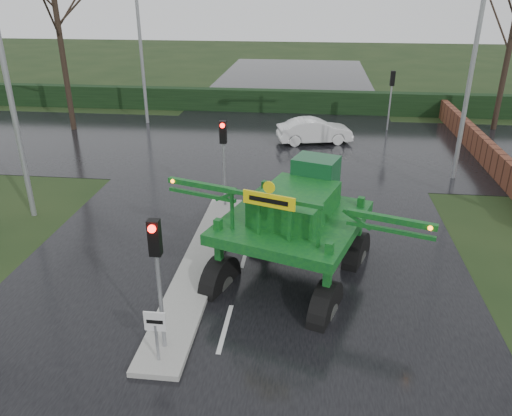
# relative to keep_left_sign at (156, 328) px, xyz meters

# --- Properties ---
(ground) EXTENTS (140.00, 140.00, 0.00)m
(ground) POSITION_rel_keep_left_sign_xyz_m (1.30, 1.50, -1.06)
(ground) COLOR black
(ground) RESTS_ON ground
(road_main) EXTENTS (14.00, 80.00, 0.02)m
(road_main) POSITION_rel_keep_left_sign_xyz_m (1.30, 11.50, -1.05)
(road_main) COLOR black
(road_main) RESTS_ON ground
(road_cross) EXTENTS (80.00, 12.00, 0.02)m
(road_cross) POSITION_rel_keep_left_sign_xyz_m (1.30, 17.50, -1.05)
(road_cross) COLOR black
(road_cross) RESTS_ON ground
(median_island) EXTENTS (1.20, 10.00, 0.16)m
(median_island) POSITION_rel_keep_left_sign_xyz_m (0.00, 4.50, -0.97)
(median_island) COLOR gray
(median_island) RESTS_ON ground
(hedge_row) EXTENTS (44.00, 0.90, 1.50)m
(hedge_row) POSITION_rel_keep_left_sign_xyz_m (1.30, 25.50, -0.31)
(hedge_row) COLOR black
(hedge_row) RESTS_ON ground
(brick_wall) EXTENTS (0.40, 20.00, 1.20)m
(brick_wall) POSITION_rel_keep_left_sign_xyz_m (11.80, 17.50, -0.46)
(brick_wall) COLOR #592D1E
(brick_wall) RESTS_ON ground
(keep_left_sign) EXTENTS (0.50, 0.07, 1.35)m
(keep_left_sign) POSITION_rel_keep_left_sign_xyz_m (0.00, 0.00, 0.00)
(keep_left_sign) COLOR gray
(keep_left_sign) RESTS_ON ground
(traffic_signal_near) EXTENTS (0.26, 0.33, 3.52)m
(traffic_signal_near) POSITION_rel_keep_left_sign_xyz_m (0.00, 0.49, 1.53)
(traffic_signal_near) COLOR gray
(traffic_signal_near) RESTS_ON ground
(traffic_signal_mid) EXTENTS (0.26, 0.33, 3.52)m
(traffic_signal_mid) POSITION_rel_keep_left_sign_xyz_m (0.00, 8.99, 1.53)
(traffic_signal_mid) COLOR gray
(traffic_signal_mid) RESTS_ON ground
(traffic_signal_far) EXTENTS (0.26, 0.33, 3.52)m
(traffic_signal_far) POSITION_rel_keep_left_sign_xyz_m (7.80, 21.51, 1.53)
(traffic_signal_far) COLOR gray
(traffic_signal_far) RESTS_ON ground
(street_light_left_near) EXTENTS (3.85, 0.30, 10.00)m
(street_light_left_near) POSITION_rel_keep_left_sign_xyz_m (-6.89, 7.50, 4.93)
(street_light_left_near) COLOR gray
(street_light_left_near) RESTS_ON ground
(street_light_right) EXTENTS (3.85, 0.30, 10.00)m
(street_light_right) POSITION_rel_keep_left_sign_xyz_m (9.49, 13.50, 4.93)
(street_light_right) COLOR gray
(street_light_right) RESTS_ON ground
(street_light_left_far) EXTENTS (3.85, 0.30, 10.00)m
(street_light_left_far) POSITION_rel_keep_left_sign_xyz_m (-6.89, 21.50, 4.93)
(street_light_left_far) COLOR gray
(street_light_left_far) RESTS_ON ground
(tree_left_far) EXTENTS (7.70, 7.70, 13.26)m
(tree_left_far) POSITION_rel_keep_left_sign_xyz_m (-11.20, 19.50, 6.09)
(tree_left_far) COLOR black
(tree_left_far) RESTS_ON ground
(crop_sprayer) EXTENTS (7.72, 5.95, 4.52)m
(crop_sprayer) POSITION_rel_keep_left_sign_xyz_m (0.87, 3.71, 1.08)
(crop_sprayer) COLOR black
(crop_sprayer) RESTS_ON ground
(white_sedan) EXTENTS (4.32, 2.39, 1.35)m
(white_sedan) POSITION_rel_keep_left_sign_xyz_m (3.42, 18.33, -1.06)
(white_sedan) COLOR white
(white_sedan) RESTS_ON ground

